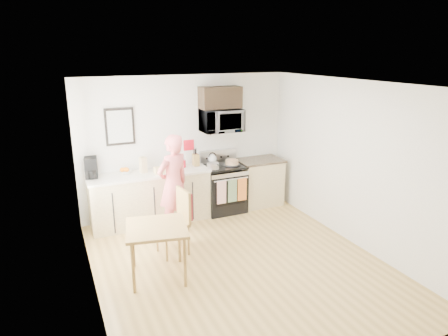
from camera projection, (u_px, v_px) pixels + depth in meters
name	position (u px, v px, depth m)	size (l,w,h in m)	color
floor	(239.00, 264.00, 5.86)	(4.60, 4.60, 0.00)	olive
back_wall	(186.00, 145.00, 7.51)	(4.00, 0.04, 2.60)	silver
front_wall	(356.00, 255.00, 3.48)	(4.00, 0.04, 2.60)	silver
left_wall	(88.00, 201.00, 4.71)	(0.04, 4.60, 2.60)	silver
right_wall	(354.00, 164.00, 6.27)	(0.04, 4.60, 2.60)	silver
ceiling	(241.00, 84.00, 5.13)	(4.00, 4.60, 0.04)	silver
window	(83.00, 164.00, 5.36)	(0.06, 1.40, 1.50)	silver
cabinet_left	(150.00, 199.00, 7.17)	(2.10, 0.60, 0.90)	tan
countertop_left	(149.00, 174.00, 7.04)	(2.14, 0.64, 0.04)	beige
cabinet_right	(259.00, 183.00, 8.04)	(0.84, 0.60, 0.90)	tan
countertop_right	(260.00, 160.00, 7.91)	(0.88, 0.64, 0.04)	black
range	(224.00, 189.00, 7.72)	(0.76, 0.70, 1.16)	black
microwave	(221.00, 120.00, 7.43)	(0.76, 0.51, 0.42)	#BBBBC0
upper_cabinet	(220.00, 98.00, 7.35)	(0.76, 0.35, 0.40)	black
wall_art	(120.00, 127.00, 6.89)	(0.50, 0.04, 0.65)	black
wall_trivet	(189.00, 145.00, 7.52)	(0.20, 0.02, 0.20)	#AB0E1C
person	(173.00, 184.00, 6.68)	(0.62, 0.41, 1.71)	#E13D47
dining_table	(157.00, 232.00, 5.36)	(0.82, 0.82, 0.75)	brown
chair	(180.00, 212.00, 6.07)	(0.52, 0.48, 1.01)	brown
knife_block	(196.00, 160.00, 7.45)	(0.10, 0.14, 0.22)	brown
utensil_crock	(183.00, 161.00, 7.34)	(0.11, 0.11, 0.32)	#AB0E1C
fruit_bowl	(126.00, 171.00, 6.99)	(0.25, 0.25, 0.11)	white
milk_carton	(143.00, 165.00, 7.02)	(0.11, 0.11, 0.28)	tan
coffee_maker	(91.00, 168.00, 6.72)	(0.23, 0.31, 0.36)	black
bread_bag	(163.00, 170.00, 7.02)	(0.30, 0.14, 0.11)	#DAC372
cake	(232.00, 163.00, 7.56)	(0.30, 0.30, 0.10)	black
kettle	(212.00, 159.00, 7.66)	(0.17, 0.17, 0.22)	white
pot	(213.00, 166.00, 7.31)	(0.22, 0.35, 0.11)	#BBBBC0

